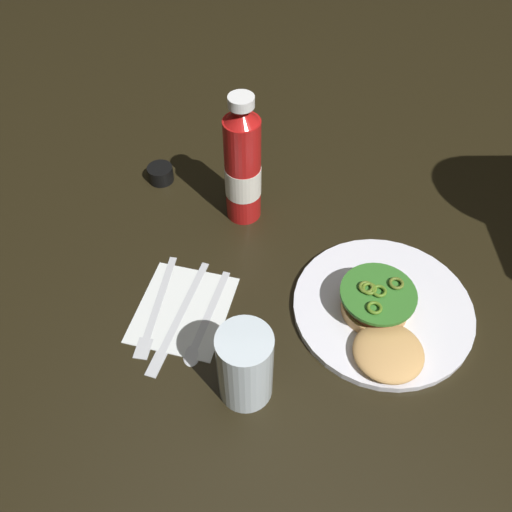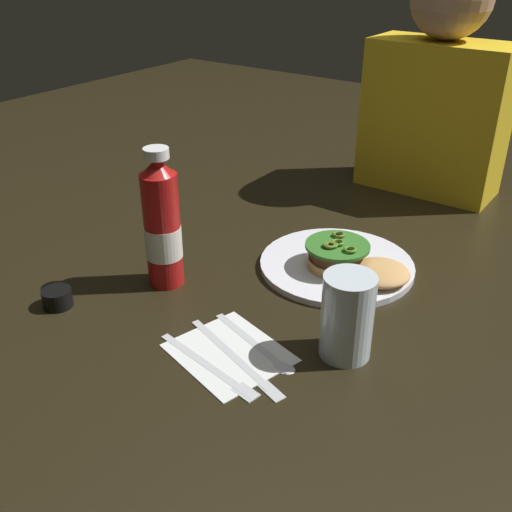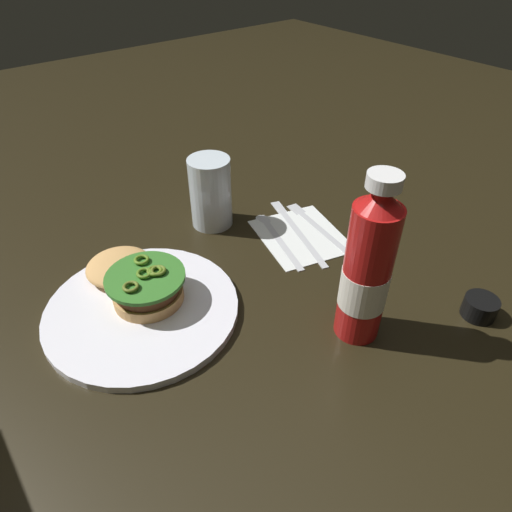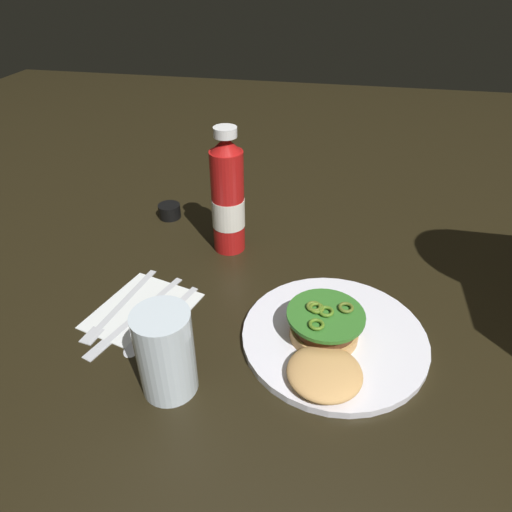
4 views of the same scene
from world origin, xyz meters
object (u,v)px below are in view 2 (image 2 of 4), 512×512
(dinner_plate, at_px, (337,265))
(fork_utensil, at_px, (214,368))
(spoon_utensil, at_px, (263,349))
(diner_person, at_px, (439,90))
(water_glass, at_px, (347,316))
(burger_sandwich, at_px, (352,261))
(ketchup_bottle, at_px, (162,226))
(napkin, at_px, (229,352))
(condiment_cup, at_px, (57,298))
(butter_knife, at_px, (240,360))

(dinner_plate, height_order, fork_utensil, dinner_plate)
(spoon_utensil, bearing_deg, diner_person, 93.85)
(water_glass, bearing_deg, burger_sandwich, 115.02)
(ketchup_bottle, distance_m, napkin, 0.26)
(burger_sandwich, height_order, fork_utensil, burger_sandwich)
(ketchup_bottle, distance_m, condiment_cup, 0.21)
(condiment_cup, relative_size, napkin, 0.30)
(burger_sandwich, relative_size, butter_knife, 0.89)
(water_glass, relative_size, butter_knife, 0.60)
(condiment_cup, bearing_deg, butter_knife, 9.69)
(fork_utensil, relative_size, spoon_utensil, 1.12)
(fork_utensil, height_order, butter_knife, same)
(water_glass, xyz_separation_m, condiment_cup, (-0.44, -0.17, -0.05))
(spoon_utensil, height_order, diner_person, diner_person)
(diner_person, bearing_deg, ketchup_bottle, -106.41)
(ketchup_bottle, bearing_deg, butter_knife, -23.37)
(condiment_cup, bearing_deg, water_glass, 20.39)
(fork_utensil, bearing_deg, spoon_utensil, 68.30)
(fork_utensil, distance_m, diner_person, 0.86)
(water_glass, bearing_deg, dinner_plate, 121.44)
(burger_sandwich, bearing_deg, condiment_cup, -133.69)
(diner_person, bearing_deg, dinner_plate, -87.93)
(spoon_utensil, relative_size, diner_person, 0.35)
(ketchup_bottle, distance_m, butter_knife, 0.28)
(condiment_cup, xyz_separation_m, butter_knife, (0.33, 0.06, -0.01))
(dinner_plate, distance_m, ketchup_bottle, 0.33)
(condiment_cup, bearing_deg, spoon_utensil, 15.80)
(dinner_plate, xyz_separation_m, condiment_cup, (-0.31, -0.38, 0.01))
(diner_person, bearing_deg, condiment_cup, -109.20)
(napkin, bearing_deg, butter_knife, -18.41)
(spoon_utensil, bearing_deg, ketchup_bottle, 166.00)
(burger_sandwich, xyz_separation_m, ketchup_bottle, (-0.26, -0.21, 0.08))
(butter_knife, xyz_separation_m, diner_person, (-0.04, 0.79, 0.23))
(fork_utensil, xyz_separation_m, spoon_utensil, (0.03, 0.08, 0.00))
(napkin, xyz_separation_m, diner_person, (-0.01, 0.78, 0.23))
(condiment_cup, xyz_separation_m, fork_utensil, (0.32, 0.02, -0.01))
(ketchup_bottle, height_order, butter_knife, ketchup_bottle)
(butter_knife, relative_size, diner_person, 0.42)
(ketchup_bottle, relative_size, fork_utensil, 1.24)
(butter_knife, bearing_deg, spoon_utensil, 73.17)
(spoon_utensil, xyz_separation_m, diner_person, (-0.05, 0.75, 0.23))
(burger_sandwich, height_order, ketchup_bottle, ketchup_bottle)
(dinner_plate, bearing_deg, burger_sandwich, -20.49)
(water_glass, relative_size, diner_person, 0.25)
(napkin, bearing_deg, dinner_plate, 89.13)
(fork_utensil, distance_m, butter_knife, 0.04)
(water_glass, height_order, fork_utensil, water_glass)
(condiment_cup, distance_m, napkin, 0.32)
(condiment_cup, xyz_separation_m, spoon_utensil, (0.35, 0.10, -0.01))
(burger_sandwich, bearing_deg, fork_utensil, -95.72)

